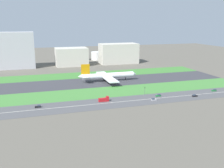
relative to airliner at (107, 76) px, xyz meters
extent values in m
plane|color=#5B564C|center=(-10.57, 0.00, -6.23)|extent=(800.00, 800.00, 0.00)
cube|color=#38383D|center=(-10.57, 0.00, -6.18)|extent=(280.00, 46.00, 0.10)
cube|color=#3D7A33|center=(-10.57, 41.00, -6.18)|extent=(280.00, 36.00, 0.10)
cube|color=#427F38|center=(-10.57, -41.00, -6.18)|extent=(280.00, 36.00, 0.10)
cube|color=#4C4C4F|center=(-10.57, -73.00, -6.18)|extent=(280.00, 28.00, 0.10)
cube|color=silver|center=(-10.57, -73.00, -6.13)|extent=(266.00, 0.50, 0.01)
cylinder|color=white|center=(1.68, 0.00, 0.07)|extent=(56.00, 6.00, 6.00)
cone|color=white|center=(31.68, 0.00, 0.07)|extent=(4.00, 5.70, 5.70)
cone|color=white|center=(-28.82, 0.00, 0.87)|extent=(5.00, 5.40, 5.40)
cube|color=orange|center=(-23.32, 0.00, 8.07)|extent=(9.00, 0.80, 11.00)
cube|color=white|center=(-24.32, 0.00, 1.07)|extent=(6.00, 16.00, 0.60)
cube|color=white|center=(-0.32, 15.00, -1.13)|extent=(10.00, 26.00, 1.00)
cylinder|color=gray|center=(0.68, 9.00, -3.33)|extent=(5.00, 3.20, 3.20)
cube|color=white|center=(-0.32, -15.00, -1.13)|extent=(10.00, 26.00, 1.00)
cylinder|color=gray|center=(0.68, -9.00, -3.33)|extent=(5.00, 3.20, 3.20)
cylinder|color=black|center=(21.28, 0.00, -4.53)|extent=(1.00, 1.00, 3.20)
cylinder|color=black|center=(-2.32, 3.50, -4.53)|extent=(1.00, 1.00, 3.20)
cylinder|color=black|center=(-2.32, -3.50, -4.53)|extent=(1.00, 1.00, 3.20)
cube|color=#B2191E|center=(-22.50, -68.00, -4.73)|extent=(8.40, 2.50, 2.80)
cube|color=#B2191E|center=(-19.30, -68.00, -2.73)|extent=(2.00, 2.30, 1.20)
cube|color=black|center=(-73.71, -68.00, -5.58)|extent=(4.40, 1.80, 1.10)
cube|color=#333D4C|center=(-72.91, -68.00, -4.58)|extent=(2.20, 1.66, 0.90)
cube|color=#99999E|center=(17.30, -78.00, -5.58)|extent=(4.40, 1.80, 1.10)
cube|color=#333D4C|center=(16.50, -78.00, -4.58)|extent=(2.20, 1.66, 0.90)
cube|color=#19662D|center=(26.24, -68.00, -5.58)|extent=(4.40, 1.80, 1.10)
cube|color=#333D4C|center=(27.04, -68.00, -4.58)|extent=(2.20, 1.66, 0.90)
cube|color=#19662D|center=(83.41, -68.00, -5.58)|extent=(4.40, 1.80, 1.10)
cube|color=#333D4C|center=(84.21, -68.00, -4.58)|extent=(2.20, 1.66, 0.90)
cube|color=black|center=(55.99, -78.00, -5.58)|extent=(4.40, 1.80, 1.10)
cube|color=#333D4C|center=(55.19, -78.00, -4.58)|extent=(2.20, 1.66, 0.90)
cylinder|color=#4C4C51|center=(17.16, -60.00, -3.13)|extent=(0.24, 0.24, 6.00)
cube|color=black|center=(17.16, -60.00, 0.47)|extent=(0.36, 0.36, 1.20)
sphere|color=#19D826|center=(17.16, -60.20, 0.77)|extent=(0.24, 0.24, 0.24)
cube|color=#B2B2B7|center=(-100.57, 114.00, 18.35)|extent=(57.70, 24.47, 49.16)
cube|color=beige|center=(-20.81, 114.00, 6.67)|extent=(45.38, 29.45, 25.81)
cube|color=beige|center=(51.48, 114.00, 8.85)|extent=(57.22, 27.76, 30.17)
cylinder|color=silver|center=(-0.47, 159.00, 2.20)|extent=(18.35, 18.35, 16.86)
cylinder|color=silver|center=(28.71, 159.00, 0.54)|extent=(19.89, 19.89, 13.54)
camera|label=1|loc=(-74.77, -259.51, 56.69)|focal=41.27mm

